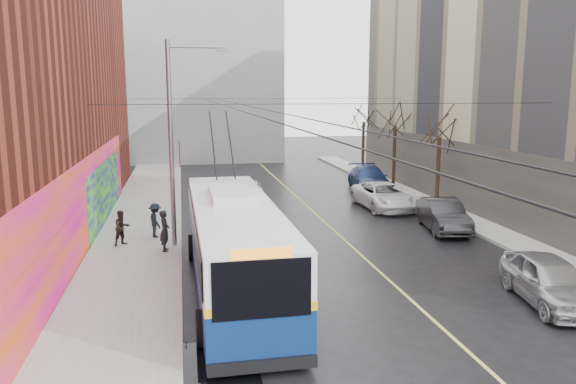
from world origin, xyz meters
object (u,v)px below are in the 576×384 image
parked_car_c (383,196)px  pedestrian_c (155,220)px  following_car (247,194)px  pedestrian_b (122,228)px  tree_near (440,124)px  parked_car_a (550,280)px  parked_car_b (443,215)px  trolleybus (235,244)px  tree_far (364,113)px  pedestrian_a (165,231)px  tree_mid (396,115)px  streetlight_pole (175,139)px  parked_car_d (369,179)px

parked_car_c → pedestrian_c: bearing=-161.6°
following_car → pedestrian_b: pedestrian_b is taller
tree_near → parked_car_a: tree_near is taller
parked_car_b → parked_car_c: bearing=109.9°
following_car → tree_near: bearing=-1.8°
tree_near → pedestrian_c: tree_near is taller
trolleybus → parked_car_b: size_ratio=2.68×
tree_far → following_car: size_ratio=1.36×
tree_far → pedestrian_b: tree_far is taller
tree_far → trolleybus: bearing=-116.9°
pedestrian_a → tree_far: bearing=-35.5°
parked_car_a → pedestrian_c: pedestrian_c is taller
pedestrian_c → tree_mid: bearing=-73.0°
streetlight_pole → trolleybus: 7.02m
streetlight_pole → pedestrian_a: 3.96m
tree_mid → tree_near: bearing=-90.0°
tree_mid → following_car: (-11.13, -4.79, -4.43)m
tree_near → pedestrian_c: size_ratio=3.97×
streetlight_pole → parked_car_b: size_ratio=1.89×
tree_far → parked_car_d: tree_far is taller
pedestrian_b → streetlight_pole: bearing=-45.4°
streetlight_pole → pedestrian_b: bearing=170.7°
pedestrian_a → streetlight_pole: bearing=-28.9°
streetlight_pole → following_car: size_ratio=1.86×
tree_near → pedestrian_a: 17.58m
pedestrian_b → parked_car_b: bearing=-34.7°
streetlight_pole → tree_mid: bearing=40.7°
parked_car_b → pedestrian_b: 15.41m
parked_car_a → parked_car_b: bearing=93.5°
streetlight_pole → pedestrian_b: streetlight_pole is taller
parked_car_c → pedestrian_c: pedestrian_c is taller
following_car → pedestrian_b: bearing=-120.0°
tree_near → following_car: (-11.13, 2.21, -4.15)m
tree_near → parked_car_c: bearing=173.2°
tree_near → pedestrian_c: bearing=-164.5°
tree_near → parked_car_a: 15.95m
parked_car_b → pedestrian_c: (-14.02, 0.73, 0.17)m
streetlight_pole → tree_far: 25.09m
parked_car_a → pedestrian_c: size_ratio=2.90×
trolleybus → pedestrian_a: trolleybus is taller
tree_mid → trolleybus: (-13.17, -18.94, -3.58)m
tree_near → tree_mid: bearing=90.0°
parked_car_a → parked_car_d: bearing=96.4°
tree_mid → pedestrian_a: bearing=-138.4°
streetlight_pole → parked_car_b: 13.63m
tree_far → tree_near: bearing=-90.0°
tree_far → pedestrian_a: size_ratio=3.71×
pedestrian_a → pedestrian_b: (-1.88, 1.31, -0.10)m
parked_car_b → parked_car_c: parked_car_b is taller
parked_car_d → pedestrian_a: size_ratio=3.22×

